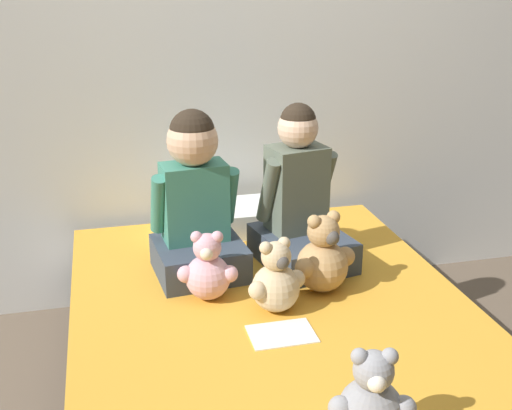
{
  "coord_description": "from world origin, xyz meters",
  "views": [
    {
      "loc": [
        -0.53,
        -1.74,
        1.53
      ],
      "look_at": [
        0.0,
        0.41,
        0.7
      ],
      "focal_mm": 45.0,
      "sensor_mm": 36.0,
      "label": 1
    }
  ],
  "objects": [
    {
      "name": "wall_behind_bed",
      "position": [
        0.0,
        1.12,
        1.25
      ],
      "size": [
        8.0,
        0.06,
        2.5
      ],
      "color": "silver",
      "rests_on": "ground_plane"
    },
    {
      "name": "bed",
      "position": [
        0.0,
        0.0,
        0.21
      ],
      "size": [
        1.39,
        2.05,
        0.42
      ],
      "color": "#2D2D33",
      "rests_on": "ground_plane"
    },
    {
      "name": "child_on_left",
      "position": [
        -0.21,
        0.49,
        0.7
      ],
      "size": [
        0.35,
        0.34,
        0.63
      ],
      "rotation": [
        0.0,
        0.0,
        0.1
      ],
      "color": "#384251",
      "rests_on": "bed"
    },
    {
      "name": "child_on_right",
      "position": [
        0.19,
        0.49,
        0.66
      ],
      "size": [
        0.38,
        0.44,
        0.63
      ],
      "rotation": [
        0.0,
        0.0,
        0.2
      ],
      "color": "#384251",
      "rests_on": "bed"
    },
    {
      "name": "teddy_bear_held_by_left_child",
      "position": [
        -0.21,
        0.26,
        0.53
      ],
      "size": [
        0.21,
        0.16,
        0.25
      ],
      "rotation": [
        0.0,
        0.0,
        -0.22
      ],
      "color": "#DBA3B2",
      "rests_on": "bed"
    },
    {
      "name": "teddy_bear_held_by_right_child",
      "position": [
        0.2,
        0.22,
        0.55
      ],
      "size": [
        0.24,
        0.19,
        0.3
      ],
      "rotation": [
        0.0,
        0.0,
        0.31
      ],
      "color": "tan",
      "rests_on": "bed"
    },
    {
      "name": "teddy_bear_between_children",
      "position": [
        -0.0,
        0.12,
        0.53
      ],
      "size": [
        0.21,
        0.16,
        0.26
      ],
      "rotation": [
        0.0,
        0.0,
        0.32
      ],
      "color": "#D1B78E",
      "rests_on": "bed"
    },
    {
      "name": "teddy_bear_at_foot_of_bed",
      "position": [
        0.06,
        -0.55,
        0.53
      ],
      "size": [
        0.21,
        0.16,
        0.26
      ],
      "rotation": [
        0.0,
        0.0,
        -0.23
      ],
      "color": "#939399",
      "rests_on": "bed"
    },
    {
      "name": "pillow_at_headboard",
      "position": [
        0.0,
        0.85,
        0.48
      ],
      "size": [
        0.58,
        0.28,
        0.11
      ],
      "color": "white",
      "rests_on": "bed"
    },
    {
      "name": "sign_card",
      "position": [
        -0.02,
        -0.03,
        0.42
      ],
      "size": [
        0.21,
        0.15,
        0.0
      ],
      "color": "white",
      "rests_on": "bed"
    }
  ]
}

